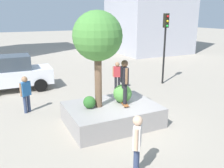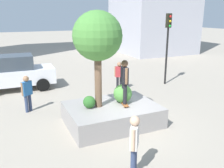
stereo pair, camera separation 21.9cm
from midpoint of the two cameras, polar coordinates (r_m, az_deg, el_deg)
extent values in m
plane|color=#9E9384|center=(10.15, 2.92, -9.40)|extent=(120.00, 120.00, 0.00)
cube|color=gray|center=(10.04, -0.63, -7.17)|extent=(3.63, 2.67, 0.81)
cylinder|color=brown|center=(9.43, -3.93, 1.18)|extent=(0.28, 0.28, 2.28)
sphere|color=#4C8C3D|center=(9.14, -4.13, 11.24)|extent=(1.87, 1.87, 1.87)
sphere|color=#2D6628|center=(9.56, -6.01, -4.29)|extent=(0.49, 0.49, 0.49)
sphere|color=#4C8C3D|center=(10.08, 1.87, -2.27)|extent=(0.77, 0.77, 0.77)
cube|color=brown|center=(9.92, 2.23, -4.55)|extent=(0.37, 0.83, 0.02)
sphere|color=beige|center=(10.15, 1.39, -4.28)|extent=(0.06, 0.06, 0.06)
sphere|color=beige|center=(10.19, 2.30, -4.21)|extent=(0.06, 0.06, 0.06)
sphere|color=beige|center=(9.68, 2.15, -5.31)|extent=(0.06, 0.06, 0.06)
sphere|color=beige|center=(9.73, 3.11, -5.22)|extent=(0.06, 0.06, 0.06)
cylinder|color=black|center=(9.69, 2.43, -2.37)|extent=(0.15, 0.15, 0.85)
cylinder|color=black|center=(9.87, 2.09, -2.01)|extent=(0.15, 0.15, 0.85)
cube|color=black|center=(9.57, 2.31, 2.10)|extent=(0.29, 0.51, 0.66)
cylinder|color=brown|center=(9.33, 2.76, 1.85)|extent=(0.10, 0.10, 0.62)
cylinder|color=brown|center=(9.80, 1.88, 2.55)|extent=(0.10, 0.10, 0.62)
sphere|color=brown|center=(9.47, 2.34, 4.85)|extent=(0.28, 0.28, 0.28)
cube|color=white|center=(15.49, -22.68, 1.61)|extent=(4.51, 2.01, 0.89)
cube|color=#38424C|center=(15.32, -23.85, 4.59)|extent=(2.55, 1.72, 0.80)
cylinder|color=black|center=(16.57, -17.71, 1.40)|extent=(0.76, 0.25, 0.76)
cylinder|color=black|center=(14.77, -16.87, -0.28)|extent=(0.76, 0.25, 0.76)
cylinder|color=black|center=(15.83, 11.75, 6.40)|extent=(0.12, 0.12, 3.58)
cube|color=black|center=(15.63, 12.23, 14.42)|extent=(0.29, 0.25, 0.85)
sphere|color=red|center=(15.51, 12.64, 15.30)|extent=(0.14, 0.14, 0.14)
sphere|color=gold|center=(15.51, 12.57, 14.26)|extent=(0.14, 0.14, 0.14)
sphere|color=green|center=(15.52, 12.51, 13.23)|extent=(0.14, 0.14, 0.14)
cylinder|color=navy|center=(7.08, 4.77, -17.86)|extent=(0.15, 0.15, 0.84)
cylinder|color=navy|center=(7.25, 4.97, -16.99)|extent=(0.15, 0.15, 0.84)
cube|color=silver|center=(6.78, 5.02, -12.15)|extent=(0.45, 0.50, 0.65)
cylinder|color=#D8AD8C|center=(6.56, 4.76, -13.02)|extent=(0.10, 0.10, 0.62)
cylinder|color=#D8AD8C|center=(6.99, 5.28, -11.07)|extent=(0.10, 0.10, 0.62)
sphere|color=#D8AD8C|center=(6.57, 5.12, -8.59)|extent=(0.27, 0.27, 0.27)
cylinder|color=navy|center=(11.79, -20.28, -4.58)|extent=(0.15, 0.15, 0.81)
cylinder|color=navy|center=(11.89, -19.54, -4.32)|extent=(0.15, 0.15, 0.81)
cube|color=#2D6BB2|center=(11.62, -20.25, -1.10)|extent=(0.49, 0.41, 0.64)
cylinder|color=#9E7251|center=(11.48, -21.21, -1.31)|extent=(0.10, 0.10, 0.60)
cylinder|color=#9E7251|center=(11.75, -19.33, -0.73)|extent=(0.10, 0.10, 0.60)
sphere|color=#9E7251|center=(11.50, -20.47, 1.05)|extent=(0.27, 0.27, 0.27)
cylinder|color=black|center=(14.45, 0.44, 0.16)|extent=(0.15, 0.15, 0.80)
cylinder|color=black|center=(14.45, 1.20, 0.16)|extent=(0.15, 0.15, 0.80)
cube|color=#B23338|center=(14.27, 0.83, 2.92)|extent=(0.49, 0.37, 0.63)
cylinder|color=#9E7251|center=(14.27, -0.13, 2.99)|extent=(0.10, 0.10, 0.59)
cylinder|color=#9E7251|center=(14.27, 1.79, 2.99)|extent=(0.10, 0.10, 0.59)
sphere|color=#9E7251|center=(14.18, 0.84, 4.67)|extent=(0.26, 0.26, 0.26)
camera|label=1|loc=(0.11, -90.65, -0.19)|focal=38.77mm
camera|label=2|loc=(0.11, 89.35, 0.19)|focal=38.77mm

